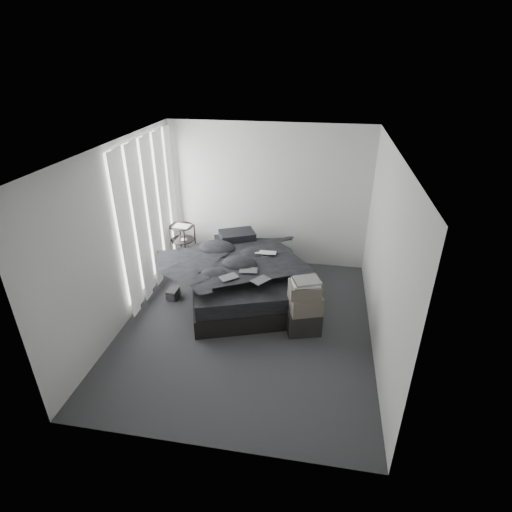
% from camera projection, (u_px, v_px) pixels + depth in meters
% --- Properties ---
extents(floor, '(3.60, 4.20, 0.01)m').
position_uv_depth(floor, '(247.00, 325.00, 5.96)').
color(floor, '#2F2E31').
rests_on(floor, ground).
extents(ceiling, '(3.60, 4.20, 0.01)m').
position_uv_depth(ceiling, '(245.00, 149.00, 4.77)').
color(ceiling, white).
rests_on(ceiling, ground).
extents(wall_back, '(3.60, 0.01, 2.60)m').
position_uv_depth(wall_back, '(268.00, 197.00, 7.20)').
color(wall_back, silver).
rests_on(wall_back, ground).
extents(wall_front, '(3.60, 0.01, 2.60)m').
position_uv_depth(wall_front, '(200.00, 349.00, 3.52)').
color(wall_front, silver).
rests_on(wall_front, ground).
extents(wall_left, '(0.01, 4.20, 2.60)m').
position_uv_depth(wall_left, '(121.00, 237.00, 5.63)').
color(wall_left, silver).
rests_on(wall_left, ground).
extents(wall_right, '(0.01, 4.20, 2.60)m').
position_uv_depth(wall_right, '(384.00, 257.00, 5.09)').
color(wall_right, silver).
rests_on(wall_right, ground).
extents(window_left, '(0.02, 2.00, 2.30)m').
position_uv_depth(window_left, '(148.00, 211.00, 6.40)').
color(window_left, white).
rests_on(window_left, wall_left).
extents(curtain_left, '(0.06, 2.12, 2.48)m').
position_uv_depth(curtain_left, '(151.00, 216.00, 6.42)').
color(curtain_left, white).
rests_on(curtain_left, wall_left).
extents(bed, '(2.22, 2.55, 0.29)m').
position_uv_depth(bed, '(242.00, 287.00, 6.62)').
color(bed, black).
rests_on(bed, floor).
extents(mattress, '(2.14, 2.47, 0.23)m').
position_uv_depth(mattress, '(242.00, 274.00, 6.50)').
color(mattress, black).
rests_on(mattress, bed).
extents(duvet, '(2.08, 2.24, 0.25)m').
position_uv_depth(duvet, '(242.00, 262.00, 6.35)').
color(duvet, black).
rests_on(duvet, mattress).
extents(pillow_lower, '(0.75, 0.62, 0.15)m').
position_uv_depth(pillow_lower, '(233.00, 242.00, 7.14)').
color(pillow_lower, black).
rests_on(pillow_lower, mattress).
extents(pillow_upper, '(0.72, 0.63, 0.13)m').
position_uv_depth(pillow_upper, '(237.00, 235.00, 7.07)').
color(pillow_upper, black).
rests_on(pillow_upper, pillow_lower).
extents(laptop, '(0.35, 0.22, 0.03)m').
position_uv_depth(laptop, '(265.00, 250.00, 6.43)').
color(laptop, silver).
rests_on(laptop, duvet).
extents(comic_a, '(0.32, 0.31, 0.01)m').
position_uv_depth(comic_a, '(229.00, 272.00, 5.80)').
color(comic_a, black).
rests_on(comic_a, duvet).
extents(comic_b, '(0.29, 0.21, 0.01)m').
position_uv_depth(comic_b, '(248.00, 265.00, 5.98)').
color(comic_b, black).
rests_on(comic_b, duvet).
extents(comic_c, '(0.30, 0.32, 0.01)m').
position_uv_depth(comic_c, '(261.00, 275.00, 5.72)').
color(comic_c, black).
rests_on(comic_c, duvet).
extents(side_stand, '(0.53, 0.53, 0.80)m').
position_uv_depth(side_stand, '(183.00, 246.00, 7.45)').
color(side_stand, black).
rests_on(side_stand, floor).
extents(papers, '(0.33, 0.25, 0.02)m').
position_uv_depth(papers, '(181.00, 226.00, 7.25)').
color(papers, white).
rests_on(papers, side_stand).
extents(floor_books, '(0.17, 0.24, 0.16)m').
position_uv_depth(floor_books, '(173.00, 294.00, 6.56)').
color(floor_books, black).
rests_on(floor_books, floor).
extents(box_lower, '(0.55, 0.48, 0.35)m').
position_uv_depth(box_lower, '(303.00, 321.00, 5.76)').
color(box_lower, black).
rests_on(box_lower, floor).
extents(box_mid, '(0.53, 0.48, 0.27)m').
position_uv_depth(box_mid, '(305.00, 303.00, 5.61)').
color(box_mid, '#564E44').
rests_on(box_mid, box_lower).
extents(box_upper, '(0.49, 0.42, 0.18)m').
position_uv_depth(box_upper, '(305.00, 289.00, 5.51)').
color(box_upper, '#564E44').
rests_on(box_upper, box_mid).
extents(art_book_white, '(0.42, 0.37, 0.04)m').
position_uv_depth(art_book_white, '(306.00, 282.00, 5.46)').
color(art_book_white, silver).
rests_on(art_book_white, box_upper).
extents(art_book_snake, '(0.43, 0.39, 0.03)m').
position_uv_depth(art_book_snake, '(307.00, 281.00, 5.44)').
color(art_book_snake, silver).
rests_on(art_book_snake, art_book_white).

